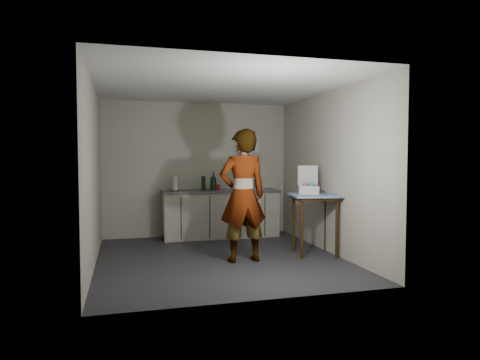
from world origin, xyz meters
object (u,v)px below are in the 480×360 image
object	(u,v)px
side_table	(315,202)
dark_bottle	(203,183)
soap_bottle	(213,181)
soda_can	(218,187)
standing_man	(243,196)
dish_rack	(253,186)
paper_towel	(175,184)
bakery_box	(308,188)
kitchen_counter	(221,215)

from	to	relation	value
side_table	dark_bottle	distance (m)	2.35
soap_bottle	soda_can	xyz separation A→B (m)	(0.10, -0.01, -0.11)
standing_man	dish_rack	world-z (taller)	standing_man
soap_bottle	paper_towel	bearing A→B (deg)	178.85
soda_can	soap_bottle	bearing A→B (deg)	171.68
standing_man	soda_can	size ratio (longest dim) A/B	17.67
dish_rack	bakery_box	xyz separation A→B (m)	(0.39, -1.75, 0.09)
side_table	standing_man	bearing A→B (deg)	-164.81
dish_rack	bakery_box	distance (m)	1.80
side_table	paper_towel	size ratio (longest dim) A/B	3.57
standing_man	paper_towel	distance (m)	2.11
kitchen_counter	dark_bottle	world-z (taller)	dark_bottle
side_table	paper_towel	world-z (taller)	paper_towel
paper_towel	dish_rack	world-z (taller)	paper_towel
soap_bottle	bakery_box	xyz separation A→B (m)	(1.18, -1.73, -0.02)
paper_towel	bakery_box	xyz separation A→B (m)	(1.91, -1.74, 0.02)
soap_bottle	dark_bottle	world-z (taller)	soap_bottle
side_table	standing_man	distance (m)	1.23
dark_bottle	dish_rack	xyz separation A→B (m)	(0.97, -0.00, -0.07)
kitchen_counter	side_table	distance (m)	2.19
side_table	soda_can	distance (m)	2.15
kitchen_counter	soda_can	bearing A→B (deg)	-140.92
soda_can	dish_rack	xyz separation A→B (m)	(0.69, 0.04, 0.00)
standing_man	soap_bottle	bearing A→B (deg)	-92.67
paper_towel	bakery_box	world-z (taller)	bakery_box
kitchen_counter	dish_rack	bearing A→B (deg)	-0.12
standing_man	dish_rack	xyz separation A→B (m)	(0.75, 1.98, -0.00)
soap_bottle	paper_towel	distance (m)	0.73
dark_bottle	paper_towel	world-z (taller)	same
dish_rack	paper_towel	bearing A→B (deg)	-179.55
soap_bottle	dish_rack	world-z (taller)	soap_bottle
kitchen_counter	standing_man	size ratio (longest dim) A/B	1.15
kitchen_counter	side_table	size ratio (longest dim) A/B	2.34
side_table	bakery_box	xyz separation A→B (m)	(-0.07, 0.09, 0.22)
soap_bottle	side_table	bearing A→B (deg)	-55.59
kitchen_counter	paper_towel	world-z (taller)	paper_towel
kitchen_counter	side_table	xyz separation A→B (m)	(1.10, -1.85, 0.41)
soda_can	kitchen_counter	bearing A→B (deg)	39.08
kitchen_counter	bakery_box	world-z (taller)	bakery_box
paper_towel	standing_man	bearing A→B (deg)	-68.80
kitchen_counter	bakery_box	xyz separation A→B (m)	(1.03, -1.76, 0.63)
dark_bottle	side_table	bearing A→B (deg)	-52.28
kitchen_counter	dish_rack	world-z (taller)	dish_rack
standing_man	bakery_box	distance (m)	1.17
side_table	soda_can	size ratio (longest dim) A/B	8.68
soda_can	paper_towel	size ratio (longest dim) A/B	0.41
standing_man	side_table	bearing A→B (deg)	-177.48
dark_bottle	kitchen_counter	bearing A→B (deg)	-0.62
soda_can	side_table	bearing A→B (deg)	-57.49
dish_rack	bakery_box	bearing A→B (deg)	-77.40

